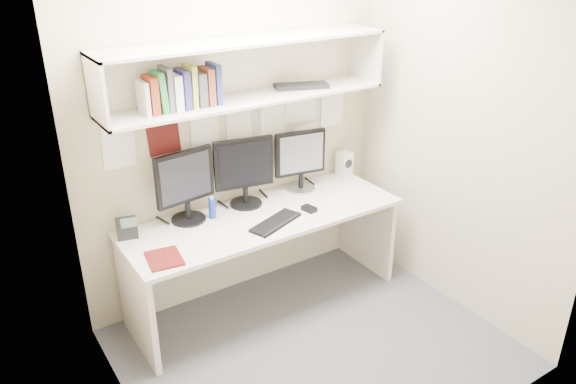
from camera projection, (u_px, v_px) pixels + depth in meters
floor at (315, 348)px, 3.77m from camera, size 2.40×2.00×0.01m
wall_back at (236, 124)px, 3.99m from camera, size 2.40×0.02×2.60m
wall_front at (453, 241)px, 2.47m from camera, size 2.40×0.02×2.60m
wall_left at (113, 222)px, 2.63m from camera, size 0.02×2.00×2.60m
wall_right at (461, 133)px, 3.83m from camera, size 0.02×2.00×2.60m
desk at (264, 259)px, 4.11m from camera, size 2.00×0.70×0.73m
overhead_hutch at (244, 69)px, 3.71m from camera, size 2.00×0.38×0.40m
pinned_papers at (237, 131)px, 4.00m from camera, size 1.92×0.01×0.48m
monitor_left at (185, 184)px, 3.78m from camera, size 0.43×0.24×0.50m
monitor_center at (244, 170)px, 4.00m from camera, size 0.43×0.24×0.50m
monitor_right at (300, 158)px, 4.25m from camera, size 0.40×0.22×0.47m
keyboard at (276, 222)px, 3.83m from camera, size 0.43×0.28×0.02m
mouse at (309, 209)px, 4.01m from camera, size 0.08×0.12×0.03m
speaker at (344, 164)px, 4.55m from camera, size 0.11×0.12×0.21m
blue_bottle at (212, 208)px, 3.89m from camera, size 0.05×0.05×0.16m
maroon_notebook at (164, 258)px, 3.41m from camera, size 0.23×0.27×0.01m
desk_phone at (127, 228)px, 3.65m from camera, size 0.16×0.15×0.16m
book_stack at (181, 90)px, 3.46m from camera, size 0.50×0.17×0.27m
hutch_tray at (301, 86)px, 3.97m from camera, size 0.41×0.27×0.03m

